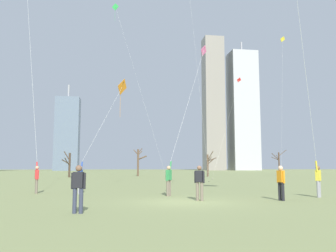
{
  "coord_description": "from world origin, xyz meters",
  "views": [
    {
      "loc": [
        -3.22,
        -15.77,
        1.56
      ],
      "look_at": [
        0.0,
        6.0,
        4.11
      ],
      "focal_mm": 37.81,
      "sensor_mm": 36.0,
      "label": 1
    }
  ],
  "objects_px": {
    "bare_tree_center": "(69,164)",
    "bare_tree_right_of_center": "(209,164)",
    "kite_flyer_midfield_left_pink": "(174,158)",
    "bare_tree_rightmost": "(279,162)",
    "bystander_strolling_midfield": "(199,181)",
    "bystander_watching_nearby": "(281,181)",
    "distant_kite_drifting_right_red": "(235,93)",
    "kite_flyer_far_back_orange": "(92,151)",
    "distant_kite_drifting_left_yellow": "(282,57)",
    "bare_tree_left_of_center": "(139,160)",
    "distant_kite_high_overhead_green": "(120,21)",
    "kite_flyer_foreground_left_purple": "(312,129)",
    "kite_flyer_midfield_center_white": "(34,132)",
    "bystander_far_off_by_trees": "(78,186)"
  },
  "relations": [
    {
      "from": "kite_flyer_foreground_left_purple",
      "to": "bystander_watching_nearby",
      "type": "xyz_separation_m",
      "value": [
        -2.13,
        -0.71,
        -2.54
      ]
    },
    {
      "from": "kite_flyer_far_back_orange",
      "to": "distant_kite_drifting_right_red",
      "type": "height_order",
      "value": "distant_kite_drifting_right_red"
    },
    {
      "from": "distant_kite_drifting_right_red",
      "to": "bare_tree_left_of_center",
      "type": "relative_size",
      "value": 3.01
    },
    {
      "from": "bare_tree_center",
      "to": "kite_flyer_midfield_center_white",
      "type": "bearing_deg",
      "value": -86.68
    },
    {
      "from": "kite_flyer_midfield_left_pink",
      "to": "bystander_watching_nearby",
      "type": "xyz_separation_m",
      "value": [
        4.33,
        -4.27,
        -1.16
      ]
    },
    {
      "from": "bystander_far_off_by_trees",
      "to": "bare_tree_left_of_center",
      "type": "xyz_separation_m",
      "value": [
        5.08,
        47.47,
        1.72
      ]
    },
    {
      "from": "bare_tree_center",
      "to": "bare_tree_right_of_center",
      "type": "distance_m",
      "value": 21.72
    },
    {
      "from": "kite_flyer_midfield_left_pink",
      "to": "bare_tree_center",
      "type": "xyz_separation_m",
      "value": [
        -10.25,
        34.95,
        -0.04
      ]
    },
    {
      "from": "bare_tree_center",
      "to": "kite_flyer_foreground_left_purple",
      "type": "bearing_deg",
      "value": -66.54
    },
    {
      "from": "bystander_watching_nearby",
      "to": "kite_flyer_midfield_left_pink",
      "type": "bearing_deg",
      "value": 135.41
    },
    {
      "from": "distant_kite_drifting_right_red",
      "to": "distant_kite_high_overhead_green",
      "type": "bearing_deg",
      "value": -170.49
    },
    {
      "from": "distant_kite_high_overhead_green",
      "to": "bystander_watching_nearby",
      "type": "bearing_deg",
      "value": -75.52
    },
    {
      "from": "bare_tree_right_of_center",
      "to": "bare_tree_rightmost",
      "type": "relative_size",
      "value": 0.88
    },
    {
      "from": "bare_tree_left_of_center",
      "to": "bare_tree_rightmost",
      "type": "relative_size",
      "value": 1.04
    },
    {
      "from": "bystander_strolling_midfield",
      "to": "distant_kite_drifting_right_red",
      "type": "distance_m",
      "value": 35.31
    },
    {
      "from": "bystander_watching_nearby",
      "to": "bystander_far_off_by_trees",
      "type": "bearing_deg",
      "value": -159.81
    },
    {
      "from": "kite_flyer_midfield_left_pink",
      "to": "bare_tree_center",
      "type": "distance_m",
      "value": 36.42
    },
    {
      "from": "kite_flyer_far_back_orange",
      "to": "distant_kite_drifting_left_yellow",
      "type": "xyz_separation_m",
      "value": [
        24.05,
        21.35,
        14.09
      ]
    },
    {
      "from": "kite_flyer_midfield_left_pink",
      "to": "bare_tree_rightmost",
      "type": "relative_size",
      "value": 2.49
    },
    {
      "from": "bystander_strolling_midfield",
      "to": "bare_tree_left_of_center",
      "type": "bearing_deg",
      "value": 90.06
    },
    {
      "from": "kite_flyer_far_back_orange",
      "to": "bare_tree_rightmost",
      "type": "bearing_deg",
      "value": 50.46
    },
    {
      "from": "kite_flyer_midfield_left_pink",
      "to": "kite_flyer_foreground_left_purple",
      "type": "relative_size",
      "value": 0.97
    },
    {
      "from": "distant_kite_drifting_right_red",
      "to": "bare_tree_center",
      "type": "bearing_deg",
      "value": 162.01
    },
    {
      "from": "kite_flyer_foreground_left_purple",
      "to": "bare_tree_rightmost",
      "type": "bearing_deg",
      "value": 66.27
    },
    {
      "from": "kite_flyer_midfield_center_white",
      "to": "distant_kite_drifting_left_yellow",
      "type": "height_order",
      "value": "distant_kite_drifting_left_yellow"
    },
    {
      "from": "bystander_watching_nearby",
      "to": "bare_tree_left_of_center",
      "type": "height_order",
      "value": "bare_tree_left_of_center"
    },
    {
      "from": "kite_flyer_midfield_left_pink",
      "to": "kite_flyer_foreground_left_purple",
      "type": "bearing_deg",
      "value": -28.87
    },
    {
      "from": "bystander_strolling_midfield",
      "to": "kite_flyer_midfield_left_pink",
      "type": "bearing_deg",
      "value": 98.61
    },
    {
      "from": "bystander_watching_nearby",
      "to": "distant_kite_high_overhead_green",
      "type": "bearing_deg",
      "value": 104.48
    },
    {
      "from": "bystander_strolling_midfield",
      "to": "distant_kite_high_overhead_green",
      "type": "height_order",
      "value": "distant_kite_high_overhead_green"
    },
    {
      "from": "bystander_watching_nearby",
      "to": "bystander_strolling_midfield",
      "type": "height_order",
      "value": "same"
    },
    {
      "from": "bystander_far_off_by_trees",
      "to": "distant_kite_drifting_left_yellow",
      "type": "height_order",
      "value": "distant_kite_drifting_left_yellow"
    },
    {
      "from": "kite_flyer_midfield_center_white",
      "to": "distant_kite_drifting_left_yellow",
      "type": "xyz_separation_m",
      "value": [
        27.66,
        21.4,
        12.93
      ]
    },
    {
      "from": "bystander_strolling_midfield",
      "to": "bare_tree_center",
      "type": "height_order",
      "value": "bare_tree_center"
    },
    {
      "from": "bystander_far_off_by_trees",
      "to": "distant_kite_high_overhead_green",
      "type": "xyz_separation_m",
      "value": [
        1.45,
        32.08,
        19.47
      ]
    },
    {
      "from": "bare_tree_rightmost",
      "to": "bystander_watching_nearby",
      "type": "bearing_deg",
      "value": -115.67
    },
    {
      "from": "distant_kite_drifting_right_red",
      "to": "bystander_watching_nearby",
      "type": "bearing_deg",
      "value": -105.91
    },
    {
      "from": "kite_flyer_foreground_left_purple",
      "to": "bare_tree_left_of_center",
      "type": "distance_m",
      "value": 43.9
    },
    {
      "from": "kite_flyer_midfield_left_pink",
      "to": "distant_kite_high_overhead_green",
      "type": "bearing_deg",
      "value": 97.22
    },
    {
      "from": "kite_flyer_midfield_left_pink",
      "to": "bystander_watching_nearby",
      "type": "height_order",
      "value": "kite_flyer_midfield_left_pink"
    },
    {
      "from": "bare_tree_center",
      "to": "bare_tree_rightmost",
      "type": "xyz_separation_m",
      "value": [
        35.88,
        5.09,
        0.36
      ]
    },
    {
      "from": "kite_flyer_midfield_left_pink",
      "to": "bystander_far_off_by_trees",
      "type": "bearing_deg",
      "value": -121.14
    },
    {
      "from": "kite_flyer_far_back_orange",
      "to": "distant_kite_drifting_left_yellow",
      "type": "relative_size",
      "value": 0.45
    },
    {
      "from": "distant_kite_drifting_right_red",
      "to": "bare_tree_right_of_center",
      "type": "height_order",
      "value": "distant_kite_drifting_right_red"
    },
    {
      "from": "kite_flyer_far_back_orange",
      "to": "kite_flyer_foreground_left_purple",
      "type": "xyz_separation_m",
      "value": [
        11.25,
        -6.74,
        0.88
      ]
    },
    {
      "from": "kite_flyer_far_back_orange",
      "to": "bare_tree_center",
      "type": "relative_size",
      "value": 2.26
    },
    {
      "from": "bystander_strolling_midfield",
      "to": "bare_tree_center",
      "type": "distance_m",
      "value": 40.19
    },
    {
      "from": "distant_kite_drifting_left_yellow",
      "to": "bare_tree_center",
      "type": "distance_m",
      "value": 34.55
    },
    {
      "from": "bystander_far_off_by_trees",
      "to": "bare_tree_rightmost",
      "type": "bearing_deg",
      "value": 57.61
    },
    {
      "from": "bystander_far_off_by_trees",
      "to": "bare_tree_left_of_center",
      "type": "distance_m",
      "value": 47.77
    }
  ]
}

